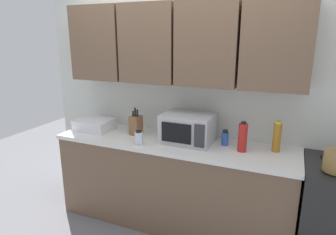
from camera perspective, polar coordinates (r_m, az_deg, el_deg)
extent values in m
cube|color=silver|center=(3.11, 3.24, 4.32)|extent=(3.24, 0.06, 2.60)
cube|color=brown|center=(3.30, -12.72, 13.80)|extent=(0.56, 0.33, 0.75)
cube|color=brown|center=(3.00, -3.29, 14.03)|extent=(0.56, 0.33, 0.75)
cube|color=brown|center=(2.79, 7.89, 13.82)|extent=(0.56, 0.33, 0.75)
cube|color=brown|center=(2.69, 20.31, 13.00)|extent=(0.56, 0.33, 0.75)
cube|color=brown|center=(3.11, 0.85, -12.74)|extent=(2.34, 0.60, 0.86)
cube|color=white|center=(2.92, 0.89, -4.93)|extent=(2.37, 0.63, 0.04)
cylinder|color=black|center=(2.60, 29.66, -9.07)|extent=(0.18, 0.18, 0.01)
cylinder|color=black|center=(2.86, 29.12, -6.87)|extent=(0.18, 0.18, 0.01)
cube|color=#B7B7BC|center=(2.86, 3.85, -2.05)|extent=(0.48, 0.36, 0.28)
cube|color=black|center=(2.71, 1.58, -3.02)|extent=(0.29, 0.01, 0.18)
cube|color=#2D2D33|center=(2.64, 6.06, -3.59)|extent=(0.10, 0.01, 0.21)
cube|color=silver|center=(3.34, -14.04, -1.32)|extent=(0.38, 0.30, 0.12)
cube|color=brown|center=(3.10, -6.21, -1.50)|extent=(0.11, 0.13, 0.20)
cylinder|color=black|center=(3.07, -6.78, 0.77)|extent=(0.02, 0.02, 0.05)
cylinder|color=black|center=(3.05, -6.38, 1.05)|extent=(0.02, 0.02, 0.09)
cylinder|color=black|center=(3.04, -5.96, 0.85)|extent=(0.02, 0.02, 0.07)
cylinder|color=red|center=(2.70, 14.20, -3.80)|extent=(0.08, 0.08, 0.26)
cylinder|color=black|center=(2.66, 14.39, -1.01)|extent=(0.05, 0.05, 0.02)
cylinder|color=#AD701E|center=(2.79, 20.27, -3.70)|extent=(0.07, 0.07, 0.25)
cylinder|color=yellow|center=(2.75, 20.54, -0.93)|extent=(0.05, 0.05, 0.03)
cylinder|color=#2D56B7|center=(2.84, 10.95, -4.06)|extent=(0.07, 0.07, 0.12)
cylinder|color=black|center=(2.82, 11.03, -2.60)|extent=(0.05, 0.05, 0.03)
cylinder|color=silver|center=(2.82, -5.64, -4.02)|extent=(0.08, 0.08, 0.12)
cylinder|color=black|center=(2.80, -5.67, -2.67)|extent=(0.05, 0.05, 0.02)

